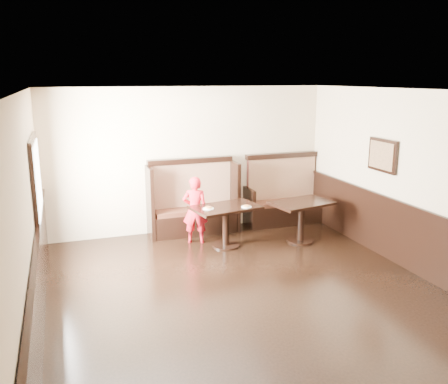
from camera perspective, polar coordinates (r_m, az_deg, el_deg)
name	(u,v)px	position (r m, az deg, el deg)	size (l,w,h in m)	color
ground	(260,306)	(6.51, 4.29, -13.51)	(7.00, 7.00, 0.00)	black
room_shell	(231,254)	(6.37, 0.90, -7.48)	(7.00, 7.00, 7.00)	#C4B18E
booth_main	(193,206)	(9.24, -3.78, -1.70)	(1.75, 0.72, 1.45)	black
booth_neighbor	(283,200)	(9.92, 7.15, -0.97)	(1.65, 0.72, 1.45)	black
table_main	(226,216)	(8.42, 0.21, -2.87)	(1.28, 0.93, 0.74)	black
table_neighbor	(301,212)	(8.80, 9.29, -2.38)	(1.21, 0.92, 0.75)	black
child	(195,210)	(8.62, -3.50, -2.17)	(0.45, 0.30, 1.24)	red
pizza_plate_left	(208,208)	(8.22, -1.90, -1.94)	(0.20, 0.20, 0.04)	white
pizza_plate_right	(246,206)	(8.33, 2.72, -1.74)	(0.18, 0.18, 0.03)	white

